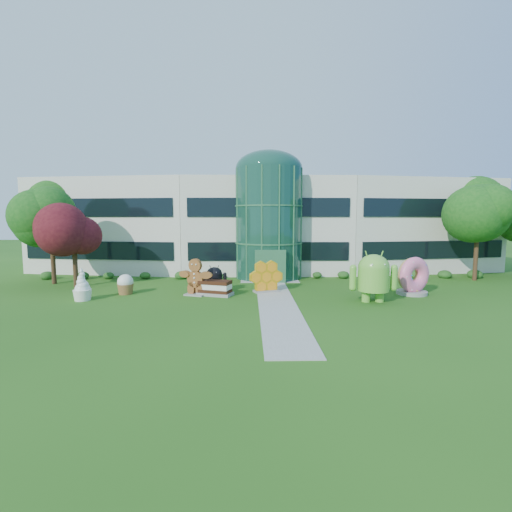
{
  "coord_description": "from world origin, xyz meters",
  "views": [
    {
      "loc": [
        -1.79,
        -21.72,
        5.51
      ],
      "look_at": [
        -1.26,
        6.0,
        2.6
      ],
      "focal_mm": 26.0,
      "sensor_mm": 36.0,
      "label": 1
    }
  ],
  "objects_px": {
    "donut": "(412,275)",
    "gingerbread": "(195,277)",
    "android_green": "(374,274)",
    "android_black": "(214,277)"
  },
  "relations": [
    {
      "from": "donut",
      "to": "gingerbread",
      "type": "xyz_separation_m",
      "value": [
        -15.47,
        0.01,
        -0.05
      ]
    },
    {
      "from": "android_green",
      "to": "donut",
      "type": "distance_m",
      "value": 4.28
    },
    {
      "from": "android_green",
      "to": "gingerbread",
      "type": "height_order",
      "value": "android_green"
    },
    {
      "from": "android_black",
      "to": "donut",
      "type": "bearing_deg",
      "value": -2.19
    },
    {
      "from": "android_green",
      "to": "android_black",
      "type": "bearing_deg",
      "value": 162.52
    },
    {
      "from": "android_black",
      "to": "donut",
      "type": "height_order",
      "value": "donut"
    },
    {
      "from": "android_green",
      "to": "donut",
      "type": "relative_size",
      "value": 1.34
    },
    {
      "from": "android_green",
      "to": "android_black",
      "type": "xyz_separation_m",
      "value": [
        -10.67,
        3.54,
        -0.75
      ]
    },
    {
      "from": "android_green",
      "to": "android_black",
      "type": "height_order",
      "value": "android_green"
    },
    {
      "from": "android_green",
      "to": "donut",
      "type": "bearing_deg",
      "value": 33.37
    }
  ]
}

